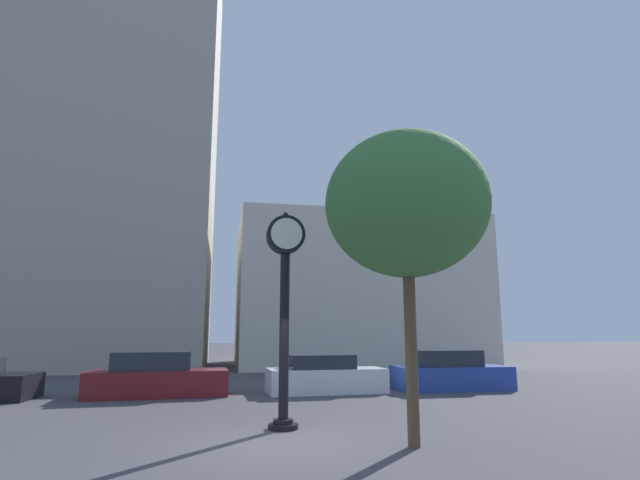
# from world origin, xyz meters

# --- Properties ---
(ground_plane) EXTENTS (200.00, 200.00, 0.00)m
(ground_plane) POSITION_xyz_m (0.00, 0.00, 0.00)
(ground_plane) COLOR #424247
(building_tall_tower) EXTENTS (12.91, 12.00, 30.24)m
(building_tall_tower) POSITION_xyz_m (-8.61, 24.00, 15.12)
(building_tall_tower) COLOR #ADA393
(building_tall_tower) RESTS_ON ground_plane
(building_storefront_row) EXTENTS (15.92, 12.00, 9.64)m
(building_storefront_row) POSITION_xyz_m (7.76, 24.00, 4.82)
(building_storefront_row) COLOR beige
(building_storefront_row) RESTS_ON ground_plane
(street_clock) EXTENTS (0.92, 0.69, 5.09)m
(street_clock) POSITION_xyz_m (0.32, 1.47, 3.25)
(street_clock) COLOR black
(street_clock) RESTS_ON ground_plane
(car_maroon) EXTENTS (4.79, 2.06, 1.52)m
(car_maroon) POSITION_xyz_m (-3.31, 8.16, 0.64)
(car_maroon) COLOR maroon
(car_maroon) RESTS_ON ground_plane
(car_white) EXTENTS (4.37, 2.06, 1.37)m
(car_white) POSITION_xyz_m (2.63, 8.19, 0.58)
(car_white) COLOR silver
(car_white) RESTS_ON ground_plane
(car_blue) EXTENTS (4.42, 1.94, 1.50)m
(car_blue) POSITION_xyz_m (7.59, 8.23, 0.63)
(car_blue) COLOR #28429E
(car_blue) RESTS_ON ground_plane
(bare_tree) EXTENTS (3.40, 3.40, 6.34)m
(bare_tree) POSITION_xyz_m (2.58, -0.83, 4.79)
(bare_tree) COLOR brown
(bare_tree) RESTS_ON ground_plane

